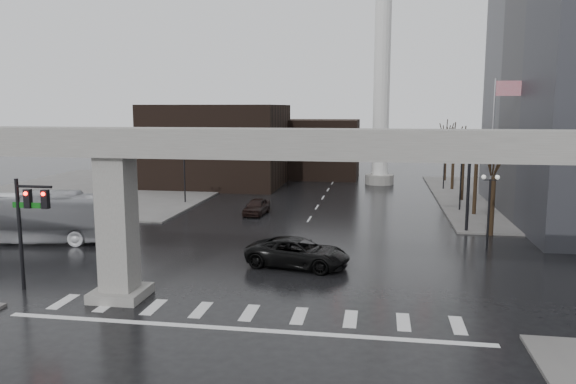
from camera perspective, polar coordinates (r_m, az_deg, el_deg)
name	(u,v)px	position (r m, az deg, el deg)	size (l,w,h in m)	color
ground	(254,306)	(28.28, -3.48, -11.45)	(160.00, 160.00, 0.00)	black
sidewalk_ne	(573,200)	(65.78, 26.93, -0.75)	(28.00, 36.00, 0.15)	slate
sidewalk_nw	(108,189)	(70.32, -17.83, 0.32)	(28.00, 36.00, 0.15)	slate
elevated_guideway	(279,167)	(26.47, -0.94, 2.51)	(48.00, 2.60, 8.70)	#97948F
building_far_left	(218,145)	(70.92, -7.08, 4.74)	(16.00, 14.00, 10.00)	black
building_far_mid	(322,149)	(78.51, 3.47, 4.42)	(10.00, 10.00, 8.00)	black
smokestack	(382,78)	(71.99, 9.52, 11.39)	(3.60, 3.60, 30.00)	silver
signal_mast_arm	(419,157)	(44.97, 13.17, 3.45)	(12.12, 0.43, 8.00)	black
signal_left_pole	(28,215)	(32.55, -24.89, -2.14)	(2.30, 0.30, 6.00)	black
flagpole_assembly	(496,134)	(48.85, 20.42, 5.53)	(2.06, 0.12, 12.00)	silver
lamp_right_0	(489,198)	(41.08, 19.78, -0.61)	(1.22, 0.32, 5.11)	black
lamp_right_1	(461,175)	(54.78, 17.17, 1.70)	(1.22, 0.32, 5.11)	black
lamp_right_2	(444,161)	(68.60, 15.60, 3.08)	(1.22, 0.32, 5.11)	black
lamp_left_0	(122,189)	(44.82, -16.52, 0.27)	(1.22, 0.32, 5.11)	black
lamp_left_1	(184,170)	(57.64, -10.49, 2.26)	(1.22, 0.32, 5.11)	black
lamp_left_2	(222,157)	(70.90, -6.67, 3.51)	(1.22, 0.32, 5.11)	black
tree_right_0	(493,199)	(45.28, 20.11, -0.70)	(1.09, 1.58, 7.50)	black
tree_right_1	(476,184)	(53.07, 18.53, 0.74)	(1.09, 1.61, 7.67)	black
tree_right_2	(463,173)	(60.91, 17.35, 1.82)	(1.10, 1.63, 7.85)	black
tree_right_3	(453,165)	(68.79, 16.44, 2.65)	(1.11, 1.66, 8.02)	black
tree_right_4	(446,158)	(76.69, 15.71, 3.30)	(1.12, 1.69, 8.19)	black
pickup_truck	(298,253)	(34.52, 1.02, -6.19)	(2.92, 6.33, 1.76)	black
city_bus	(35,217)	(44.50, -24.34, -2.34)	(3.08, 13.16, 3.66)	#B8B8BD
far_car	(257,207)	(51.22, -3.21, -1.49)	(1.73, 4.29, 1.46)	black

